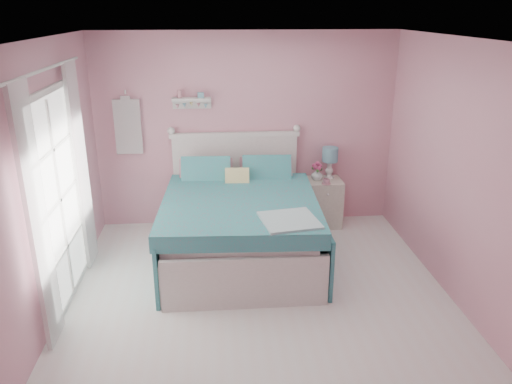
{
  "coord_description": "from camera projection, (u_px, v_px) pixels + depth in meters",
  "views": [
    {
      "loc": [
        -0.41,
        -4.32,
        2.85
      ],
      "look_at": [
        0.05,
        1.2,
        0.81
      ],
      "focal_mm": 35.0,
      "sensor_mm": 36.0,
      "label": 1
    }
  ],
  "objects": [
    {
      "name": "bed",
      "position": [
        239.0,
        225.0,
        5.95
      ],
      "size": [
        1.84,
        2.27,
        1.3
      ],
      "rotation": [
        0.0,
        0.0,
        -0.04
      ],
      "color": "silver",
      "rests_on": "floor"
    },
    {
      "name": "teacup",
      "position": [
        326.0,
        181.0,
        6.61
      ],
      "size": [
        0.12,
        0.12,
        0.07
      ],
      "primitive_type": "imported",
      "rotation": [
        0.0,
        0.0,
        -0.42
      ],
      "color": "#C9879C",
      "rests_on": "nightstand"
    },
    {
      "name": "curtain_far",
      "position": [
        81.0,
        168.0,
        5.57
      ],
      "size": [
        0.04,
        0.4,
        2.32
      ],
      "primitive_type": "cube",
      "color": "white",
      "rests_on": "floor"
    },
    {
      "name": "wall_shelf",
      "position": [
        191.0,
        100.0,
        6.45
      ],
      "size": [
        0.5,
        0.15,
        0.25
      ],
      "color": "silver",
      "rests_on": "room_shell"
    },
    {
      "name": "room_shell",
      "position": [
        262.0,
        158.0,
        4.51
      ],
      "size": [
        4.5,
        4.5,
        4.5
      ],
      "color": "#CE8295",
      "rests_on": "floor"
    },
    {
      "name": "floor",
      "position": [
        261.0,
        308.0,
        5.05
      ],
      "size": [
        4.5,
        4.5,
        0.0
      ],
      "primitive_type": "plane",
      "color": "silver",
      "rests_on": "ground"
    },
    {
      "name": "table_lamp",
      "position": [
        330.0,
        157.0,
        6.77
      ],
      "size": [
        0.21,
        0.21,
        0.43
      ],
      "color": "white",
      "rests_on": "nightstand"
    },
    {
      "name": "roses",
      "position": [
        317.0,
        166.0,
        6.7
      ],
      "size": [
        0.14,
        0.11,
        0.12
      ],
      "color": "#C54376",
      "rests_on": "vase"
    },
    {
      "name": "hanging_dress",
      "position": [
        128.0,
        127.0,
        6.49
      ],
      "size": [
        0.34,
        0.03,
        0.72
      ],
      "primitive_type": "cube",
      "color": "white",
      "rests_on": "room_shell"
    },
    {
      "name": "vase",
      "position": [
        317.0,
        174.0,
        6.75
      ],
      "size": [
        0.17,
        0.17,
        0.16
      ],
      "primitive_type": "imported",
      "rotation": [
        0.0,
        0.0,
        -0.12
      ],
      "color": "silver",
      "rests_on": "nightstand"
    },
    {
      "name": "nightstand",
      "position": [
        324.0,
        202.0,
        6.9
      ],
      "size": [
        0.46,
        0.45,
        0.66
      ],
      "color": "beige",
      "rests_on": "floor"
    },
    {
      "name": "curtain_near",
      "position": [
        38.0,
        221.0,
        4.18
      ],
      "size": [
        0.04,
        0.4,
        2.32
      ],
      "primitive_type": "cube",
      "color": "white",
      "rests_on": "floor"
    },
    {
      "name": "french_door",
      "position": [
        59.0,
        201.0,
        4.9
      ],
      "size": [
        0.04,
        1.32,
        2.16
      ],
      "color": "silver",
      "rests_on": "floor"
    }
  ]
}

